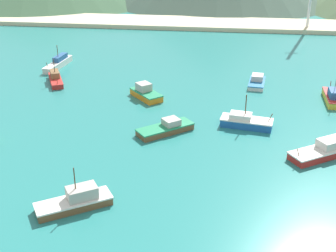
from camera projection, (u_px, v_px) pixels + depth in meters
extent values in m
cube|color=teal|center=(226.00, 178.00, 62.79)|extent=(260.00, 280.00, 0.50)
cube|color=brown|center=(165.00, 130.00, 74.75)|extent=(9.14, 8.17, 0.91)
cube|color=#238C5B|center=(165.00, 127.00, 74.51)|extent=(9.32, 8.34, 0.20)
cube|color=#B2ADA3|center=(171.00, 122.00, 74.80)|extent=(3.39, 3.37, 1.01)
cube|color=red|center=(56.00, 81.00, 95.74)|extent=(5.50, 8.40, 0.85)
cube|color=red|center=(56.00, 79.00, 95.52)|extent=(5.61, 8.57, 0.20)
cube|color=brown|center=(55.00, 74.00, 96.10)|extent=(2.98, 3.84, 1.21)
cylinder|color=#4C3823|center=(57.00, 82.00, 92.13)|extent=(0.33, 0.52, 1.16)
cylinder|color=#4C3823|center=(54.00, 66.00, 94.66)|extent=(0.13, 0.13, 2.74)
cube|color=red|center=(323.00, 153.00, 67.67)|extent=(10.77, 8.52, 1.00)
cube|color=white|center=(324.00, 149.00, 67.42)|extent=(10.99, 8.69, 0.20)
cube|color=beige|center=(332.00, 143.00, 67.63)|extent=(4.77, 4.26, 1.27)
cylinder|color=#4C3823|center=(298.00, 153.00, 65.25)|extent=(0.56, 0.42, 1.36)
cube|color=silver|center=(257.00, 84.00, 94.38)|extent=(3.88, 7.18, 0.76)
cube|color=#1E669E|center=(257.00, 82.00, 94.17)|extent=(3.95, 7.32, 0.20)
cube|color=beige|center=(258.00, 77.00, 94.64)|extent=(2.61, 3.03, 1.09)
cube|color=silver|center=(58.00, 65.00, 105.11)|extent=(3.42, 10.90, 1.14)
cube|color=white|center=(58.00, 62.00, 104.83)|extent=(3.49, 11.12, 0.20)
cube|color=#28568C|center=(60.00, 58.00, 105.72)|extent=(2.13, 4.94, 1.09)
cylinder|color=#4C3823|center=(47.00, 65.00, 100.31)|extent=(0.21, 0.67, 1.54)
cylinder|color=#4C3823|center=(57.00, 51.00, 104.10)|extent=(0.15, 0.15, 2.58)
cube|color=orange|center=(146.00, 95.00, 88.15)|extent=(6.99, 7.39, 1.11)
cube|color=#238C5B|center=(146.00, 92.00, 87.86)|extent=(7.13, 7.54, 0.20)
cube|color=#B2ADA3|center=(144.00, 87.00, 88.18)|extent=(3.43, 3.45, 1.42)
cube|color=#1E5BA8|center=(246.00, 123.00, 76.66)|extent=(8.74, 4.47, 1.22)
cube|color=white|center=(247.00, 119.00, 76.35)|extent=(8.91, 4.56, 0.20)
cube|color=silver|center=(241.00, 116.00, 76.40)|extent=(3.88, 2.88, 0.84)
cylinder|color=#4C3823|center=(270.00, 118.00, 75.04)|extent=(0.71, 0.24, 1.65)
cylinder|color=#4C3823|center=(246.00, 104.00, 75.32)|extent=(0.18, 0.18, 3.36)
cube|color=gold|center=(333.00, 99.00, 86.60)|extent=(3.03, 8.42, 1.12)
cube|color=red|center=(333.00, 95.00, 86.32)|extent=(3.09, 8.59, 0.20)
cube|color=#28568C|center=(335.00, 93.00, 85.05)|extent=(2.19, 3.62, 1.37)
cylinder|color=#4C3823|center=(331.00, 85.00, 89.37)|extent=(0.14, 0.65, 1.52)
cube|color=brown|center=(74.00, 205.00, 55.99)|extent=(9.18, 7.23, 0.91)
cube|color=white|center=(73.00, 201.00, 55.76)|extent=(9.36, 7.38, 0.20)
cube|color=#B2ADA3|center=(82.00, 193.00, 55.82)|extent=(4.22, 3.76, 1.52)
cylinder|color=#4C3823|center=(75.00, 178.00, 54.60)|extent=(0.14, 0.14, 2.86)
cube|color=beige|center=(229.00, 24.00, 141.36)|extent=(247.00, 15.14, 1.20)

